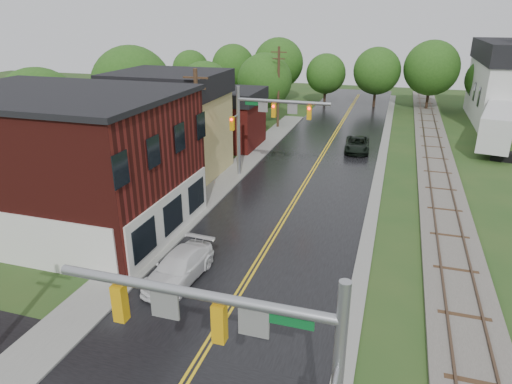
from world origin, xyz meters
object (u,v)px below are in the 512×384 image
at_px(brick_building, 63,162).
at_px(traffic_signal_far, 264,117).
at_px(semi_trailer, 498,124).
at_px(tree_left_c, 206,91).
at_px(utility_pole_c, 278,86).
at_px(tree_left_e, 266,82).
at_px(suv_dark, 357,145).
at_px(traffic_signal_near, 249,347).
at_px(pickup_white, 179,268).
at_px(tree_left_b, 133,89).
at_px(tree_left_a, 41,115).
at_px(utility_pole_b, 198,132).

relative_size(brick_building, traffic_signal_far, 1.95).
bearing_deg(semi_trailer, tree_left_c, -175.34).
distance_m(utility_pole_c, tree_left_e, 2.79).
relative_size(tree_left_e, suv_dark, 1.68).
relative_size(traffic_signal_near, tree_left_e, 0.90).
height_order(utility_pole_c, tree_left_e, utility_pole_c).
height_order(utility_pole_c, suv_dark, utility_pole_c).
bearing_deg(pickup_white, traffic_signal_far, 94.92).
distance_m(tree_left_b, tree_left_c, 9.03).
bearing_deg(tree_left_a, semi_trailer, 29.81).
bearing_deg(traffic_signal_near, semi_trailer, 73.00).
relative_size(tree_left_a, semi_trailer, 0.69).
relative_size(tree_left_b, semi_trailer, 0.77).
bearing_deg(utility_pole_b, tree_left_e, 94.90).
bearing_deg(tree_left_e, semi_trailer, -8.27).
distance_m(traffic_signal_near, semi_trailer, 42.24).
height_order(traffic_signal_far, tree_left_a, tree_left_a).
bearing_deg(tree_left_b, brick_building, -72.39).
relative_size(traffic_signal_near, traffic_signal_far, 1.00).
bearing_deg(tree_left_e, traffic_signal_far, -74.11).
distance_m(tree_left_c, semi_trailer, 29.82).
distance_m(utility_pole_c, tree_left_b, 16.42).
bearing_deg(traffic_signal_near, utility_pole_c, 103.74).
xyz_separation_m(traffic_signal_near, utility_pole_b, (-10.27, 20.00, -0.25)).
bearing_deg(pickup_white, utility_pole_c, 100.21).
bearing_deg(tree_left_b, suv_dark, 13.25).
distance_m(utility_pole_c, pickup_white, 33.25).
distance_m(tree_left_b, tree_left_e, 16.67).
bearing_deg(tree_left_b, utility_pole_b, -41.86).
distance_m(utility_pole_b, utility_pole_c, 22.00).
bearing_deg(tree_left_c, utility_pole_b, -68.51).
distance_m(traffic_signal_far, utility_pole_c, 17.33).
bearing_deg(traffic_signal_near, tree_left_a, 139.53).
xyz_separation_m(brick_building, tree_left_b, (-5.36, 16.90, 1.57)).
bearing_deg(brick_building, pickup_white, -22.29).
distance_m(utility_pole_b, tree_left_b, 14.87).
bearing_deg(tree_left_c, pickup_white, -69.65).
xyz_separation_m(utility_pole_b, tree_left_a, (-13.05, -0.10, 0.39)).
xyz_separation_m(utility_pole_b, pickup_white, (3.60, -10.81, -4.02)).
relative_size(tree_left_a, tree_left_c, 1.13).
bearing_deg(utility_pole_c, traffic_signal_near, -76.26).
relative_size(brick_building, traffic_signal_near, 1.95).
xyz_separation_m(utility_pole_c, suv_dark, (9.75, -7.20, -4.05)).
distance_m(traffic_signal_near, tree_left_e, 45.59).
height_order(traffic_signal_far, utility_pole_c, utility_pole_c).
relative_size(brick_building, tree_left_a, 1.65).
bearing_deg(suv_dark, traffic_signal_far, -127.00).
bearing_deg(suv_dark, utility_pole_b, -127.15).
xyz_separation_m(brick_building, utility_pole_b, (5.68, 7.00, 0.57)).
bearing_deg(tree_left_e, tree_left_c, -129.81).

